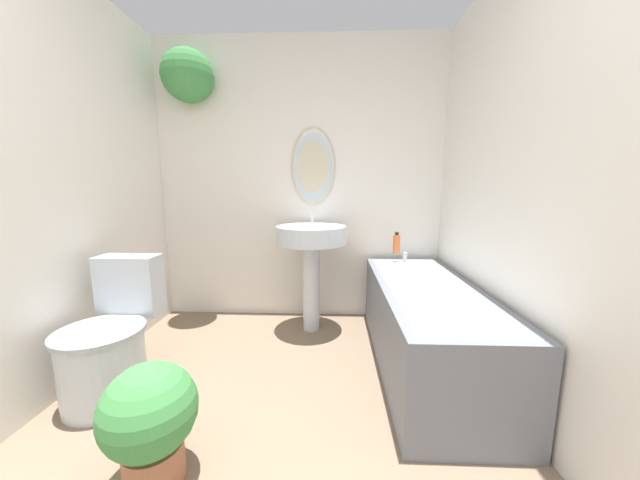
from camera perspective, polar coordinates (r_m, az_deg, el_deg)
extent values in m
cube|color=silver|center=(2.86, -3.55, 10.15)|extent=(2.57, 0.06, 2.40)
ellipsoid|color=beige|center=(2.81, -1.23, 12.81)|extent=(0.37, 0.02, 0.64)
ellipsoid|color=silver|center=(2.81, -1.24, 12.82)|extent=(0.33, 0.01, 0.60)
cylinder|color=#9E6042|center=(3.09, -22.58, 27.02)|extent=(0.19, 0.19, 0.10)
sphere|color=#3D8442|center=(3.07, -22.46, 25.38)|extent=(0.41, 0.41, 0.41)
cube|color=silver|center=(2.17, -43.53, 7.91)|extent=(0.06, 2.71, 2.40)
cube|color=silver|center=(1.81, 35.10, 9.00)|extent=(0.06, 2.71, 2.40)
cylinder|color=silver|center=(2.20, -34.05, -18.32)|extent=(0.41, 0.41, 0.39)
cylinder|color=#A0A9B1|center=(2.12, -34.57, -13.28)|extent=(0.44, 0.44, 0.02)
cube|color=silver|center=(2.28, -30.68, -6.87)|extent=(0.35, 0.16, 0.36)
cylinder|color=silver|center=(2.63, -1.56, -8.35)|extent=(0.14, 0.14, 0.72)
cylinder|color=silver|center=(2.53, -1.60, 0.93)|extent=(0.55, 0.55, 0.14)
cylinder|color=silver|center=(2.67, -1.39, 3.95)|extent=(0.02, 0.02, 0.10)
cube|color=slate|center=(2.26, 18.33, -14.29)|extent=(0.61, 1.56, 0.54)
cube|color=silver|center=(2.18, 18.67, -8.21)|extent=(0.51, 1.46, 0.04)
cylinder|color=silver|center=(2.80, 14.85, -2.92)|extent=(0.04, 0.04, 0.08)
cylinder|color=#DB6633|center=(2.74, 13.44, -0.67)|extent=(0.06, 0.06, 0.15)
cylinder|color=black|center=(2.73, 13.50, 1.11)|extent=(0.03, 0.03, 0.02)
cylinder|color=#9E6042|center=(1.68, -27.34, -31.70)|extent=(0.23, 0.23, 0.16)
sphere|color=#3D8442|center=(1.54, -28.05, -25.09)|extent=(0.36, 0.36, 0.36)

